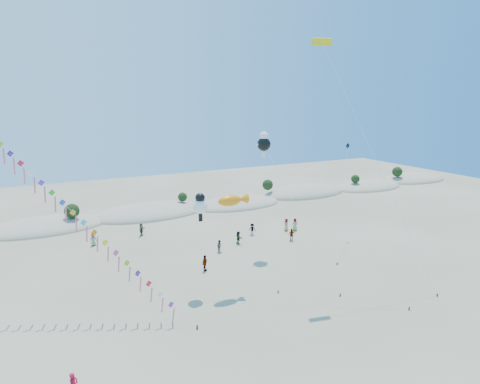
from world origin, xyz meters
TOP-DOWN VIEW (x-y plane):
  - ground at (0.00, 0.00)m, footprint 160.00×160.00m
  - dune_ridge at (1.06, 45.14)m, footprint 145.30×11.49m
  - kite_train at (-14.74, 18.01)m, footprint 18.34×17.01m
  - fish_kite at (1.06, 14.76)m, footprint 13.84×12.19m
  - cartoon_kite_low at (-2.00, 15.80)m, footprint 7.07×5.23m
  - cartoon_kite_high at (9.04, 22.70)m, footprint 2.00×15.57m
  - parafoil_kite at (10.18, 13.07)m, footprint 8.94×10.06m
  - dark_kite at (20.05, 20.42)m, footprint 9.29×9.47m
  - beachgoers at (5.78, 27.47)m, footprint 28.20×16.50m

SIDE VIEW (x-z plane):
  - ground at x=0.00m, z-range 0.00..0.00m
  - dune_ridge at x=1.06m, z-range -2.67..2.90m
  - beachgoers at x=5.78m, z-range -0.06..1.78m
  - dark_kite at x=20.05m, z-range 1.92..14.85m
  - cartoon_kite_low at x=-2.00m, z-range 3.80..13.74m
  - fish_kite at x=1.06m, z-range 4.26..13.93m
  - kite_train at x=-14.74m, z-range 0.43..20.83m
  - cartoon_kite_high at x=9.04m, z-range 6.13..21.10m
  - parafoil_kite at x=10.18m, z-range 11.14..35.65m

